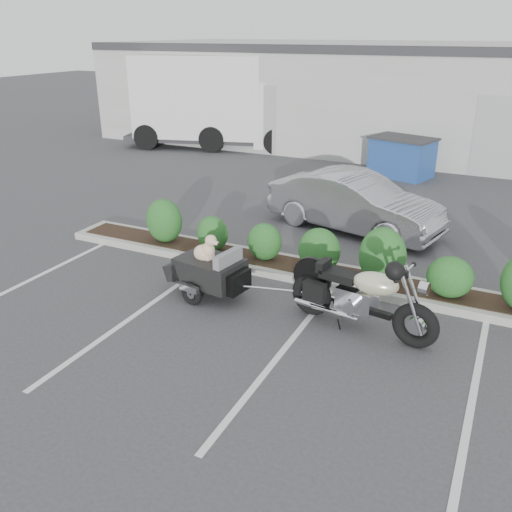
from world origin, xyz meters
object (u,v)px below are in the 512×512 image
at_px(sedan, 355,203).
at_px(dumpster, 402,157).
at_px(delivery_truck, 223,104).
at_px(motorcycle, 361,297).
at_px(pet_trailer, 209,269).

distance_m(sedan, dumpster, 5.75).
distance_m(dumpster, delivery_truck, 7.97).
bearing_deg(delivery_truck, motorcycle, -68.54).
bearing_deg(motorcycle, dumpster, 107.75).
bearing_deg(dumpster, motorcycle, -64.27).
height_order(motorcycle, pet_trailer, motorcycle).
relative_size(motorcycle, sedan, 0.60).
relative_size(motorcycle, delivery_truck, 0.31).
xyz_separation_m(sedan, delivery_truck, (-7.77, 7.59, 1.03)).
relative_size(motorcycle, pet_trailer, 1.24).
relative_size(dumpster, delivery_truck, 0.27).
distance_m(motorcycle, dumpster, 10.42).
height_order(motorcycle, dumpster, motorcycle).
bearing_deg(delivery_truck, dumpster, -29.18).
height_order(dumpster, delivery_truck, delivery_truck).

